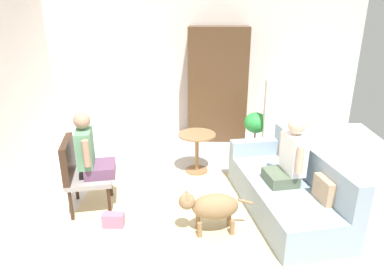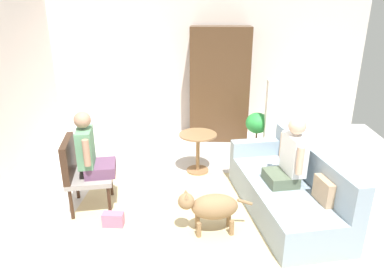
# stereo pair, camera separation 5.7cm
# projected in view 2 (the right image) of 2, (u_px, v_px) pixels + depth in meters

# --- Properties ---
(ground_plane) EXTENTS (7.46, 7.46, 0.00)m
(ground_plane) POSITION_uv_depth(u_px,v_px,m) (186.00, 213.00, 4.45)
(ground_plane) COLOR beige
(back_wall) EXTENTS (6.35, 0.12, 2.74)m
(back_wall) POSITION_uv_depth(u_px,v_px,m) (196.00, 65.00, 6.92)
(back_wall) COLOR silver
(back_wall) RESTS_ON ground
(area_rug) EXTENTS (3.20, 2.26, 0.01)m
(area_rug) POSITION_uv_depth(u_px,v_px,m) (200.00, 212.00, 4.46)
(area_rug) COLOR #C6B284
(area_rug) RESTS_ON ground
(couch) EXTENTS (1.29, 2.13, 0.84)m
(couch) POSITION_uv_depth(u_px,v_px,m) (288.00, 189.00, 4.42)
(couch) COLOR #8EA0AD
(couch) RESTS_ON ground
(armchair) EXTENTS (0.67, 0.72, 0.95)m
(armchair) POSITION_uv_depth(u_px,v_px,m) (80.00, 168.00, 4.38)
(armchair) COLOR #382316
(armchair) RESTS_ON ground
(person_on_couch) EXTENTS (0.49, 0.54, 0.84)m
(person_on_couch) POSITION_uv_depth(u_px,v_px,m) (290.00, 157.00, 4.23)
(person_on_couch) COLOR #505E48
(person_on_armchair) EXTENTS (0.51, 0.55, 0.83)m
(person_on_armchair) POSITION_uv_depth(u_px,v_px,m) (90.00, 151.00, 4.32)
(person_on_armchair) COLOR #64405E
(round_end_table) EXTENTS (0.58, 0.58, 0.63)m
(round_end_table) POSITION_uv_depth(u_px,v_px,m) (198.00, 147.00, 5.42)
(round_end_table) COLOR olive
(round_end_table) RESTS_ON ground
(dog) EXTENTS (0.85, 0.37, 0.54)m
(dog) POSITION_uv_depth(u_px,v_px,m) (211.00, 207.00, 3.97)
(dog) COLOR olive
(dog) RESTS_ON ground
(potted_plant) EXTENTS (0.39, 0.39, 0.82)m
(potted_plant) POSITION_uv_depth(u_px,v_px,m) (257.00, 130.00, 5.85)
(potted_plant) COLOR #996047
(potted_plant) RESTS_ON ground
(column_lamp) EXTENTS (0.20, 0.20, 1.40)m
(column_lamp) POSITION_uv_depth(u_px,v_px,m) (270.00, 124.00, 5.59)
(column_lamp) COLOR #4C4742
(column_lamp) RESTS_ON ground
(armoire_cabinet) EXTENTS (1.10, 0.56, 2.13)m
(armoire_cabinet) POSITION_uv_depth(u_px,v_px,m) (219.00, 85.00, 6.62)
(armoire_cabinet) COLOR #4C331E
(armoire_cabinet) RESTS_ON ground
(handbag) EXTENTS (0.25, 0.12, 0.17)m
(handbag) POSITION_uv_depth(u_px,v_px,m) (113.00, 219.00, 4.16)
(handbag) COLOR #D8668C
(handbag) RESTS_ON ground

